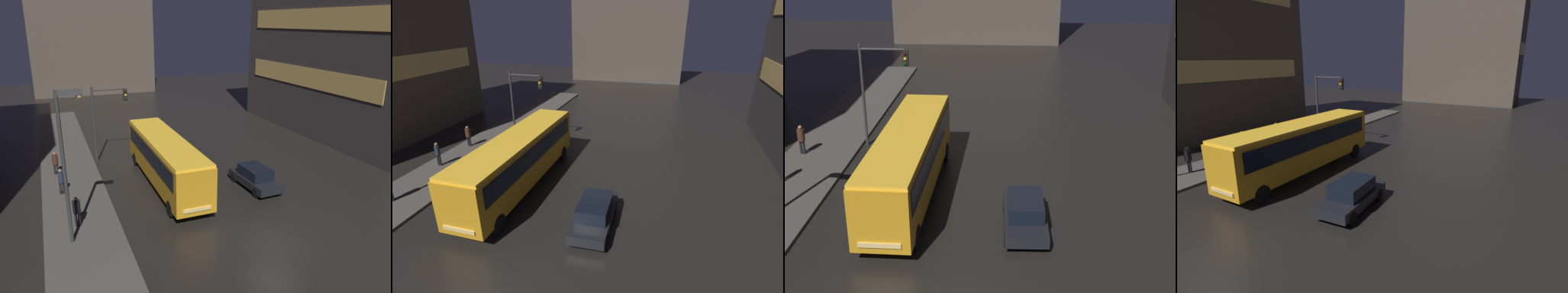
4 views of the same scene
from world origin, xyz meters
TOP-DOWN VIEW (x-y plane):
  - sidewalk_left at (-9.00, 10.00)m, footprint 4.00×48.00m
  - bus_near at (-2.95, 9.09)m, footprint 2.53×11.86m
  - car_taxi at (2.52, 6.40)m, footprint 1.94×4.28m
  - pedestrian_mid at (-9.74, 9.83)m, footprint 0.44×0.44m
  - pedestrian_far at (-9.93, 13.53)m, footprint 0.45×0.45m
  - traffic_light_main at (-5.80, 15.44)m, footprint 2.80×0.35m

SIDE VIEW (x-z plane):
  - sidewalk_left at x=-9.00m, z-range 0.00..0.15m
  - car_taxi at x=2.52m, z-range 0.02..1.50m
  - pedestrian_mid at x=-9.74m, z-range 0.28..2.02m
  - pedestrian_far at x=-9.93m, z-range 0.32..2.02m
  - bus_near at x=-2.95m, z-range 0.39..3.75m
  - traffic_light_main at x=-5.80m, z-range 1.04..7.11m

